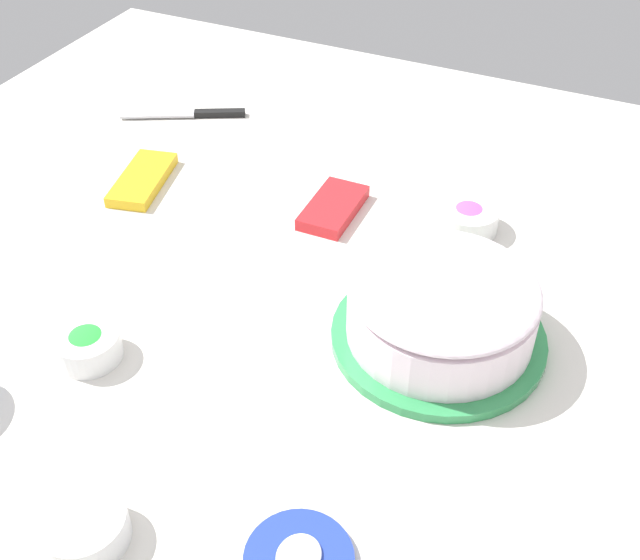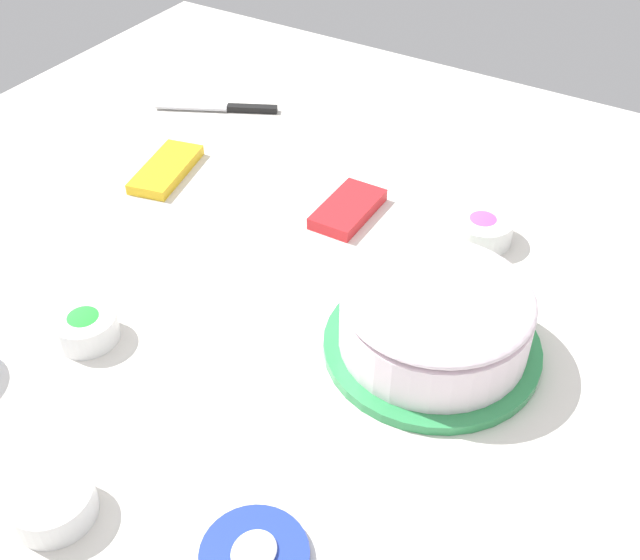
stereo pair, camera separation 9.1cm
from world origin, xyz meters
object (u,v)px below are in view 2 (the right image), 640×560
Objects in this scene: spreading_knife at (227,108)px; candy_box_lower at (166,169)px; sprinkle_bowl_orange at (52,502)px; candy_box_upper at (348,209)px; frosting_tub_lid at (254,555)px; sprinkle_bowl_green at (85,326)px; frosted_cake at (435,321)px; sprinkle_bowl_rainbow at (482,228)px.

spreading_knife is 1.40× the size of candy_box_lower.
sprinkle_bowl_orange is 0.58× the size of candy_box_lower.
candy_box_upper reaches higher than spreading_knife.
sprinkle_bowl_green reaches higher than frosting_tub_lid.
spreading_knife is 1.63× the size of candy_box_upper.
frosted_cake is 1.28× the size of spreading_knife.
candy_box_lower is (-0.10, 0.53, -0.01)m from sprinkle_bowl_rainbow.
spreading_knife is (0.38, 0.61, -0.05)m from frosted_cake.
sprinkle_bowl_green is 0.93× the size of sprinkle_bowl_orange.
sprinkle_bowl_rainbow is (0.47, -0.36, 0.00)m from sprinkle_bowl_green.
frosted_cake reaches higher than candy_box_upper.
frosted_cake is 0.59m from candy_box_lower.
sprinkle_bowl_rainbow is at bearing -92.02° from candy_box_lower.
frosting_tub_lid is 0.83× the size of candy_box_upper.
sprinkle_bowl_rainbow is at bearing -102.89° from spreading_knife.
candy_box_upper is (0.21, 0.24, -0.04)m from frosted_cake.
sprinkle_bowl_orange is 0.71m from sprinkle_bowl_rainbow.
sprinkle_bowl_green is (0.15, 0.37, 0.02)m from frosting_tub_lid.
sprinkle_bowl_rainbow is (0.25, 0.04, -0.03)m from frosted_cake.
sprinkle_bowl_orange is 0.66m from candy_box_lower.
frosted_cake is at bearing -122.21° from spreading_knife.
sprinkle_bowl_green and sprinkle_bowl_rainbow have the same top height.
sprinkle_bowl_green reaches higher than candy_box_lower.
sprinkle_bowl_green is at bearing 142.35° from sprinkle_bowl_rainbow.
frosting_tub_lid is 0.61m from sprinkle_bowl_rainbow.
frosting_tub_lid is 1.20× the size of sprinkle_bowl_rainbow.
sprinkle_bowl_rainbow is (0.61, 0.01, 0.02)m from frosting_tub_lid.
frosting_tub_lid is 1.24× the size of sprinkle_bowl_orange.
candy_box_upper is at bearing 49.51° from frosted_cake.
candy_box_upper is (-0.05, 0.21, -0.01)m from sprinkle_bowl_rainbow.
spreading_knife is at bearing -2.33° from candy_box_lower.
sprinkle_bowl_rainbow is 0.69× the size of candy_box_upper.
spreading_knife is 0.64m from sprinkle_bowl_green.
spreading_knife is at bearing 24.67° from sprinkle_bowl_orange.
frosting_tub_lid is 0.74m from candy_box_lower.
frosting_tub_lid is 0.94m from spreading_knife.
frosted_cake is 1.79× the size of candy_box_lower.
candy_box_upper is at bearing 102.79° from sprinkle_bowl_rainbow.
spreading_knife is 2.35× the size of sprinkle_bowl_rainbow.
spreading_knife is at bearing 77.11° from sprinkle_bowl_rainbow.
sprinkle_bowl_rainbow is at bearing -78.02° from candy_box_upper.
sprinkle_bowl_orange is 0.67× the size of candy_box_upper.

